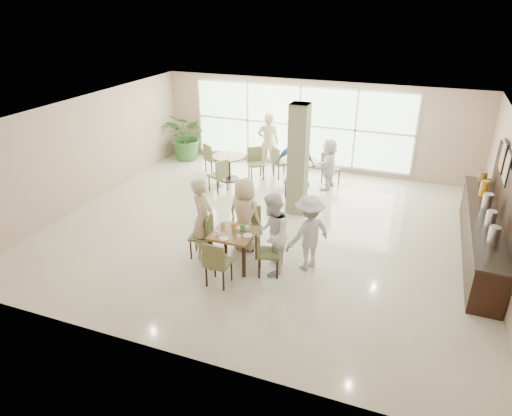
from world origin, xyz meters
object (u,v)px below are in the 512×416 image
(teen_left, at_px, (203,219))
(teen_far, at_px, (245,214))
(teen_standing, at_px, (309,233))
(round_table_left, at_px, (229,162))
(round_table_right, at_px, (301,167))
(teen_right, at_px, (272,234))
(adult_b, at_px, (329,164))
(adult_a, at_px, (295,164))
(main_table, at_px, (234,237))
(buffet_counter, at_px, (483,232))
(potted_plant, at_px, (187,137))
(adult_standing, at_px, (268,142))

(teen_left, distance_m, teen_far, 0.92)
(teen_far, xyz_separation_m, teen_standing, (1.49, -0.28, -0.03))
(round_table_left, xyz_separation_m, round_table_right, (2.13, 0.35, 0.02))
(teen_left, distance_m, teen_right, 1.57)
(round_table_left, height_order, teen_right, teen_right)
(teen_left, bearing_deg, adult_b, -30.88)
(adult_a, bearing_deg, teen_far, -107.04)
(round_table_left, height_order, adult_a, adult_a)
(teen_standing, distance_m, adult_b, 4.41)
(main_table, height_order, buffet_counter, buffet_counter)
(round_table_left, height_order, teen_far, teen_far)
(adult_b, bearing_deg, round_table_left, -78.13)
(buffet_counter, distance_m, teen_right, 4.56)
(teen_left, bearing_deg, main_table, -110.32)
(teen_left, relative_size, teen_standing, 1.10)
(round_table_right, height_order, buffet_counter, buffet_counter)
(round_table_right, distance_m, buffet_counter, 5.33)
(main_table, relative_size, round_table_right, 0.81)
(round_table_left, xyz_separation_m, teen_standing, (3.51, -3.98, 0.25))
(teen_standing, bearing_deg, round_table_left, -101.98)
(teen_standing, bearing_deg, adult_a, -122.77)
(teen_far, bearing_deg, adult_a, -80.74)
(buffet_counter, bearing_deg, teen_far, -162.25)
(buffet_counter, height_order, adult_b, buffet_counter)
(teen_left, relative_size, adult_a, 0.98)
(potted_plant, xyz_separation_m, adult_standing, (2.90, -0.05, 0.13))
(adult_standing, bearing_deg, main_table, 83.53)
(main_table, relative_size, teen_left, 0.49)
(main_table, xyz_separation_m, buffet_counter, (4.77, 2.25, -0.09))
(adult_b, bearing_deg, teen_left, -14.90)
(teen_far, bearing_deg, teen_left, 52.28)
(potted_plant, relative_size, adult_b, 1.08)
(teen_far, relative_size, adult_a, 0.92)
(main_table, distance_m, adult_b, 4.88)
(main_table, bearing_deg, teen_left, 171.43)
(teen_right, relative_size, adult_a, 0.94)
(round_table_left, distance_m, adult_a, 2.24)
(round_table_left, bearing_deg, adult_a, -11.07)
(main_table, bearing_deg, adult_b, 79.72)
(main_table, bearing_deg, round_table_right, 89.30)
(round_table_right, relative_size, adult_b, 0.72)
(buffet_counter, relative_size, teen_far, 2.85)
(buffet_counter, bearing_deg, teen_standing, -151.32)
(buffet_counter, distance_m, teen_far, 5.07)
(adult_b, bearing_deg, adult_a, -39.09)
(teen_far, relative_size, adult_standing, 0.89)
(teen_left, bearing_deg, round_table_right, -21.70)
(buffet_counter, relative_size, adult_standing, 2.52)
(buffet_counter, bearing_deg, round_table_right, 152.02)
(round_table_left, height_order, adult_standing, adult_standing)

